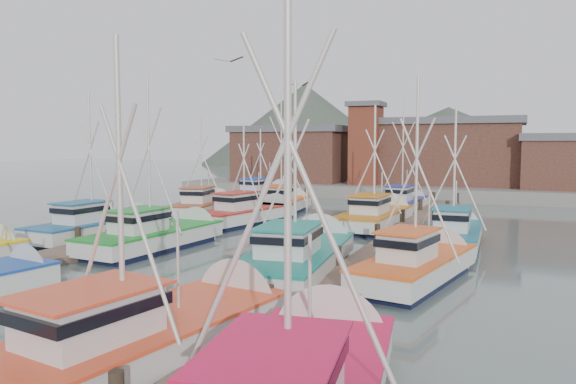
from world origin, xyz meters
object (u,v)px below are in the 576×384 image
at_px(boat_1, 148,336).
at_px(boat_8, 251,214).
at_px(boat_4, 160,236).
at_px(boat_12, 284,204).
at_px(lookout_tower, 366,143).

distance_m(boat_1, boat_8, 24.58).
bearing_deg(boat_4, boat_8, 93.17).
relative_size(boat_1, boat_12, 1.03).
bearing_deg(boat_4, lookout_tower, 90.49).
distance_m(boat_1, boat_4, 15.57).
bearing_deg(boat_1, boat_12, 116.15).
bearing_deg(boat_8, boat_12, 102.34).
xyz_separation_m(lookout_tower, boat_1, (6.47, -45.95, -4.87)).
height_order(lookout_tower, boat_1, lookout_tower).
xyz_separation_m(boat_1, boat_4, (-8.78, 12.86, 0.00)).
distance_m(boat_1, boat_12, 30.52).
relative_size(boat_1, boat_8, 1.12).
bearing_deg(lookout_tower, boat_8, -95.17).
bearing_deg(boat_4, boat_1, -51.18).
bearing_deg(boat_12, boat_4, -96.18).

